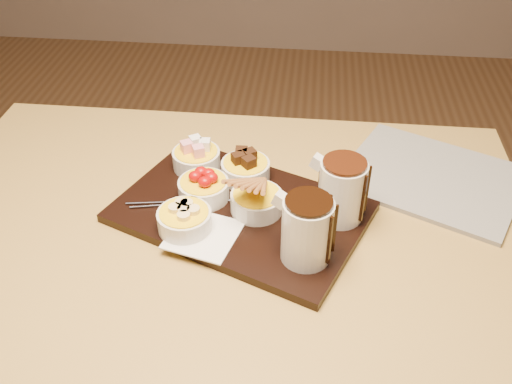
# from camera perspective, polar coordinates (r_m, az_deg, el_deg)

# --- Properties ---
(dining_table) EXTENTS (1.20, 0.80, 0.75)m
(dining_table) POSITION_cam_1_polar(r_m,az_deg,el_deg) (1.17, -3.24, -6.57)
(dining_table) COLOR #A6853D
(dining_table) RESTS_ON ground
(serving_board) EXTENTS (0.54, 0.46, 0.02)m
(serving_board) POSITION_cam_1_polar(r_m,az_deg,el_deg) (1.11, -1.55, -1.98)
(serving_board) COLOR black
(serving_board) RESTS_ON dining_table
(napkin) EXTENTS (0.15, 0.15, 0.00)m
(napkin) POSITION_cam_1_polar(r_m,az_deg,el_deg) (1.04, -5.27, -4.28)
(napkin) COLOR white
(napkin) RESTS_ON serving_board
(bowl_marshmallows) EXTENTS (0.10, 0.10, 0.04)m
(bowl_marshmallows) POSITION_cam_1_polar(r_m,az_deg,el_deg) (1.20, -5.97, 3.28)
(bowl_marshmallows) COLOR silver
(bowl_marshmallows) RESTS_ON serving_board
(bowl_cake) EXTENTS (0.10, 0.10, 0.04)m
(bowl_cake) POSITION_cam_1_polar(r_m,az_deg,el_deg) (1.17, -1.06, 2.18)
(bowl_cake) COLOR silver
(bowl_cake) RESTS_ON serving_board
(bowl_strawberries) EXTENTS (0.10, 0.10, 0.04)m
(bowl_strawberries) POSITION_cam_1_polar(r_m,az_deg,el_deg) (1.12, -5.25, 0.25)
(bowl_strawberries) COLOR silver
(bowl_strawberries) RESTS_ON serving_board
(bowl_biscotti) EXTENTS (0.10, 0.10, 0.04)m
(bowl_biscotti) POSITION_cam_1_polar(r_m,az_deg,el_deg) (1.08, 0.07, -1.04)
(bowl_biscotti) COLOR silver
(bowl_biscotti) RESTS_ON serving_board
(bowl_bananas) EXTENTS (0.10, 0.10, 0.04)m
(bowl_bananas) POSITION_cam_1_polar(r_m,az_deg,el_deg) (1.05, -7.15, -2.85)
(bowl_bananas) COLOR silver
(bowl_bananas) RESTS_ON serving_board
(pitcher_dark_chocolate) EXTENTS (0.11, 0.11, 0.12)m
(pitcher_dark_chocolate) POSITION_cam_1_polar(r_m,az_deg,el_deg) (0.96, 5.11, -3.90)
(pitcher_dark_chocolate) COLOR silver
(pitcher_dark_chocolate) RESTS_ON serving_board
(pitcher_milk_chocolate) EXTENTS (0.11, 0.11, 0.12)m
(pitcher_milk_chocolate) POSITION_cam_1_polar(r_m,az_deg,el_deg) (1.06, 8.56, 0.08)
(pitcher_milk_chocolate) COLOR silver
(pitcher_milk_chocolate) RESTS_ON serving_board
(fondue_skewers) EXTENTS (0.07, 0.26, 0.01)m
(fondue_skewers) POSITION_cam_1_polar(r_m,az_deg,el_deg) (1.12, -6.33, -0.91)
(fondue_skewers) COLOR silver
(fondue_skewers) RESTS_ON serving_board
(newspaper) EXTENTS (0.43, 0.40, 0.01)m
(newspaper) POSITION_cam_1_polar(r_m,az_deg,el_deg) (1.26, 17.14, 1.40)
(newspaper) COLOR beige
(newspaper) RESTS_ON dining_table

